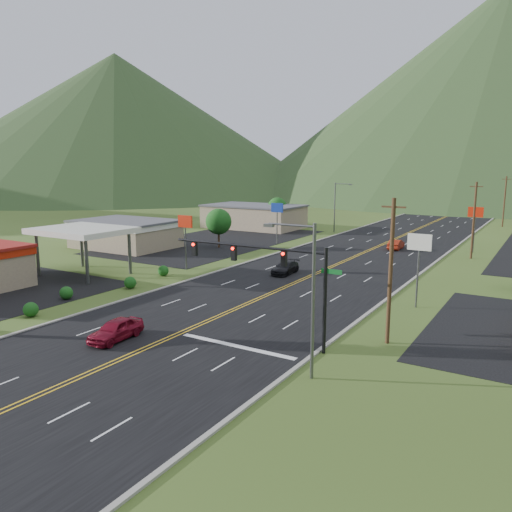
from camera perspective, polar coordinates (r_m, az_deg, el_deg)
The scene contains 23 objects.
ground at distance 29.74m, azimuth -24.24°, elevation -14.65°, with size 500.00×500.00×0.00m, color #314217.
road at distance 29.74m, azimuth -24.24°, elevation -14.65°, with size 20.00×460.00×0.04m, color black.
curb_east at distance 22.91m, azimuth -8.49°, elevation -21.71°, with size 0.30×460.00×0.14m, color gray.
traffic_signal at distance 33.75m, azimuth 1.69°, elevation -1.25°, with size 13.10×0.43×7.00m.
streetlight_east at distance 28.22m, azimuth 5.98°, elevation -3.93°, with size 3.28×0.25×9.00m.
streetlight_west at distance 91.77m, azimuth 9.18°, elevation 5.89°, with size 3.28×0.25×9.00m.
gas_canopy at distance 58.40m, azimuth -19.20°, elevation 2.65°, with size 10.00×8.00×5.30m.
building_west_mid at distance 76.70m, azimuth -14.69°, elevation 2.64°, with size 14.40×10.40×4.10m.
building_west_far at distance 97.61m, azimuth -0.25°, elevation 4.56°, with size 18.40×11.40×4.50m.
pole_sign_west_a at distance 58.37m, azimuth -8.09°, elevation 3.30°, with size 2.00×0.18×6.40m.
pole_sign_west_b at distance 76.56m, azimuth 2.43°, elevation 5.05°, with size 2.00×0.18×6.40m.
pole_sign_east_a at distance 44.44m, azimuth 18.14°, elevation 0.69°, with size 2.00×0.18×6.40m.
pole_sign_east_b at distance 75.73m, azimuth 23.78°, elevation 4.13°, with size 2.00×0.18×6.40m.
tree_west_a at distance 73.97m, azimuth -4.30°, elevation 3.94°, with size 3.84×3.84×5.82m.
tree_west_b at distance 99.40m, azimuth 2.44°, elevation 5.60°, with size 3.84×3.84×5.82m.
utility_pole_a at distance 34.77m, azimuth 15.13°, elevation -1.61°, with size 1.60×0.28×10.00m.
utility_pole_b at distance 70.73m, azimuth 23.63°, elevation 3.82°, with size 1.60×0.28×10.00m.
utility_pole_c at distance 110.38m, azimuth 26.53°, elevation 5.64°, with size 1.60×0.28×10.00m.
mountain_n at distance 237.81m, azimuth 26.72°, elevation 16.64°, with size 220.00×220.00×85.00m, color #203317.
mountain_nw at distance 237.30m, azimuth -15.54°, elevation 14.31°, with size 190.00×190.00×60.00m, color #203317.
car_red_near at distance 36.58m, azimuth -15.73°, elevation -8.15°, with size 1.77×4.40×1.50m, color maroon.
car_dark_mid at distance 56.28m, azimuth 3.36°, elevation -1.40°, with size 1.87×4.61×1.34m, color black.
car_red_far at distance 75.33m, azimuth 15.70°, elevation 1.27°, with size 1.53×4.38×1.44m, color maroon.
Camera 1 is at (22.80, -14.76, 12.12)m, focal length 35.00 mm.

